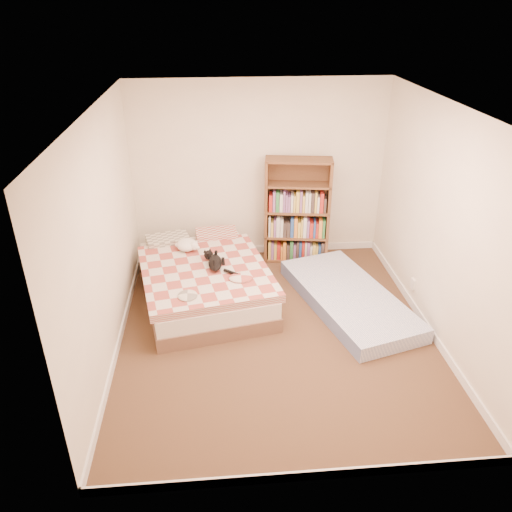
{
  "coord_description": "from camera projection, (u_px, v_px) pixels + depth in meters",
  "views": [
    {
      "loc": [
        -0.62,
        -4.63,
        3.42
      ],
      "look_at": [
        -0.19,
        0.3,
        0.83
      ],
      "focal_mm": 35.0,
      "sensor_mm": 36.0,
      "label": 1
    }
  ],
  "objects": [
    {
      "name": "room",
      "position": [
        277.0,
        237.0,
        5.17
      ],
      "size": [
        3.51,
        4.01,
        2.51
      ],
      "color": "#402D1B",
      "rests_on": "ground"
    },
    {
      "name": "bed",
      "position": [
        204.0,
        278.0,
        6.29
      ],
      "size": [
        1.78,
        2.26,
        0.54
      ],
      "rotation": [
        0.0,
        0.0,
        0.19
      ],
      "color": "brown",
      "rests_on": "room"
    },
    {
      "name": "bookshelf",
      "position": [
        296.0,
        223.0,
        7.06
      ],
      "size": [
        0.94,
        0.43,
        1.5
      ],
      "rotation": [
        0.0,
        0.0,
        -0.15
      ],
      "color": "#56311D",
      "rests_on": "room"
    },
    {
      "name": "floor_mattress",
      "position": [
        348.0,
        298.0,
        6.17
      ],
      "size": [
        1.46,
        2.23,
        0.19
      ],
      "primitive_type": "cube",
      "rotation": [
        0.0,
        0.0,
        0.28
      ],
      "color": "#6C7EB4",
      "rests_on": "room"
    },
    {
      "name": "black_cat",
      "position": [
        215.0,
        261.0,
        6.06
      ],
      "size": [
        0.3,
        0.64,
        0.14
      ],
      "rotation": [
        0.0,
        0.0,
        0.39
      ],
      "color": "black",
      "rests_on": "bed"
    },
    {
      "name": "white_dog",
      "position": [
        187.0,
        245.0,
        6.44
      ],
      "size": [
        0.31,
        0.33,
        0.14
      ],
      "rotation": [
        0.0,
        0.0,
        0.16
      ],
      "color": "white",
      "rests_on": "bed"
    }
  ]
}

